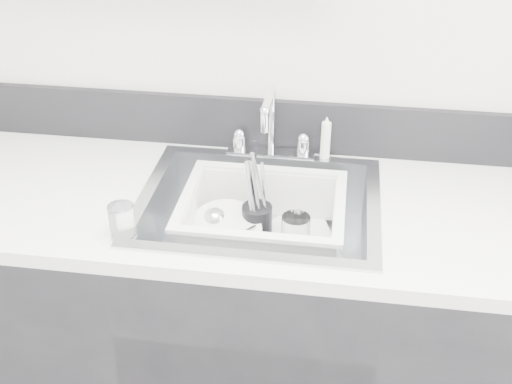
# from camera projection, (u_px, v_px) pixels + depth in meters

# --- Properties ---
(counter_run) EXTENTS (3.20, 0.62, 0.92)m
(counter_run) POSITION_uv_depth(u_px,v_px,m) (258.00, 328.00, 1.95)
(counter_run) COLOR black
(counter_run) RESTS_ON ground
(backsplash) EXTENTS (3.20, 0.02, 0.16)m
(backsplash) POSITION_uv_depth(u_px,v_px,m) (273.00, 125.00, 1.91)
(backsplash) COLOR black
(backsplash) RESTS_ON counter_run
(sink) EXTENTS (0.64, 0.52, 0.20)m
(sink) POSITION_uv_depth(u_px,v_px,m) (259.00, 229.00, 1.75)
(sink) COLOR silver
(sink) RESTS_ON counter_run
(faucet) EXTENTS (0.26, 0.18, 0.23)m
(faucet) POSITION_uv_depth(u_px,v_px,m) (271.00, 139.00, 1.88)
(faucet) COLOR silver
(faucet) RESTS_ON counter_run
(side_sprayer) EXTENTS (0.03, 0.03, 0.14)m
(side_sprayer) POSITION_uv_depth(u_px,v_px,m) (326.00, 138.00, 1.86)
(side_sprayer) COLOR white
(side_sprayer) RESTS_ON counter_run
(wash_tub) EXTENTS (0.53, 0.48, 0.17)m
(wash_tub) POSITION_uv_depth(u_px,v_px,m) (263.00, 224.00, 1.76)
(wash_tub) COLOR white
(wash_tub) RESTS_ON sink
(plate_stack) EXTENTS (0.26, 0.25, 0.10)m
(plate_stack) POSITION_uv_depth(u_px,v_px,m) (227.00, 241.00, 1.77)
(plate_stack) COLOR white
(plate_stack) RESTS_ON wash_tub
(utensil_cup) EXTENTS (0.08, 0.08, 0.29)m
(utensil_cup) POSITION_uv_depth(u_px,v_px,m) (257.00, 220.00, 1.79)
(utensil_cup) COLOR black
(utensil_cup) RESTS_ON wash_tub
(ladle) EXTENTS (0.30, 0.21, 0.08)m
(ladle) POSITION_uv_depth(u_px,v_px,m) (236.00, 234.00, 1.77)
(ladle) COLOR silver
(ladle) RESTS_ON wash_tub
(tumbler_in_tub) EXTENTS (0.09, 0.09, 0.11)m
(tumbler_in_tub) POSITION_uv_depth(u_px,v_px,m) (295.00, 234.00, 1.75)
(tumbler_in_tub) COLOR white
(tumbler_in_tub) RESTS_ON wash_tub
(tumbler_counter) EXTENTS (0.08, 0.08, 0.09)m
(tumbler_counter) POSITION_uv_depth(u_px,v_px,m) (122.00, 222.00, 1.55)
(tumbler_counter) COLOR white
(tumbler_counter) RESTS_ON counter_run
(bowl_small) EXTENTS (0.13, 0.13, 0.03)m
(bowl_small) POSITION_uv_depth(u_px,v_px,m) (291.00, 257.00, 1.72)
(bowl_small) COLOR white
(bowl_small) RESTS_ON wash_tub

